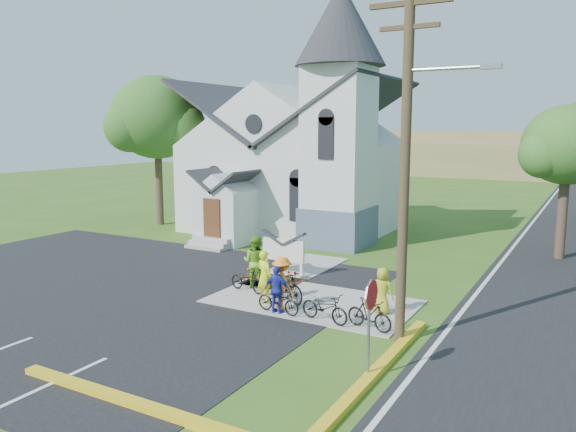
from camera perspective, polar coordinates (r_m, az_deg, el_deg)
The scene contains 21 objects.
ground at distance 20.05m, azimuth -2.07°, elevation -8.47°, with size 120.00×120.00×0.00m, color #365C1A.
parking_lot at distance 23.01m, azimuth -19.94°, elevation -6.69°, with size 20.00×16.00×0.02m, color black.
sidewalk at distance 19.76m, azimuth 2.46°, elevation -8.66°, with size 7.00×4.00×0.05m, color gray.
church at distance 32.69m, azimuth 1.13°, elevation 7.63°, with size 12.35×12.00×13.00m.
church_sign at distance 23.03m, azimuth -0.47°, elevation -3.52°, with size 2.20×0.40×1.70m.
flower_bed at distance 22.52m, azimuth -1.62°, elevation -6.41°, with size 2.60×1.10×0.07m, color #351B0E.
utility_pole at distance 15.52m, azimuth 12.06°, elevation 6.54°, with size 3.45×0.28×10.00m.
stop_sign at distance 13.61m, azimuth 8.39°, elevation -9.22°, with size 0.11×0.76×2.48m.
tree_lot_corner at distance 35.61m, azimuth -13.18°, elevation 9.70°, with size 5.60×5.60×9.15m.
tree_road_near at distance 28.35m, azimuth 26.52°, elevation 6.42°, with size 4.00×4.00×7.05m.
distant_hills at distance 73.04m, azimuth 24.23°, elevation 5.17°, with size 61.00×10.00×5.60m.
cyclist_0 at distance 19.44m, azimuth -2.40°, elevation -6.11°, with size 0.66×0.43×1.81m, color #E4F31C.
bike_0 at distance 20.73m, azimuth -4.13°, elevation -6.51°, with size 0.57×1.65×0.86m, color black.
cyclist_1 at distance 21.16m, azimuth -3.36°, elevation -4.64°, with size 0.96×0.74×1.97m, color #6DB421.
bike_1 at distance 19.49m, azimuth -0.19°, elevation -7.10°, with size 0.53×1.87×1.12m, color black.
cyclist_2 at distance 18.28m, azimuth -1.10°, elevation -7.49°, with size 0.91×0.38×1.55m, color #212AA6.
bike_2 at distance 18.36m, azimuth -0.98°, elevation -8.59°, with size 0.55×1.59×0.83m, color black.
cyclist_3 at distance 18.57m, azimuth -0.62°, elevation -6.86°, with size 1.15×0.66×1.78m, color orange.
bike_3 at distance 17.10m, azimuth 8.26°, elevation -9.86°, with size 0.44×1.56×0.93m, color black.
cyclist_4 at distance 18.50m, azimuth 9.57°, elevation -7.47°, with size 0.74×0.48×1.52m, color #AAAE20.
bike_4 at distance 17.61m, azimuth 3.75°, elevation -9.26°, with size 0.60×1.73×0.91m, color black.
Camera 1 is at (10.00, -16.30, 6.01)m, focal length 35.00 mm.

